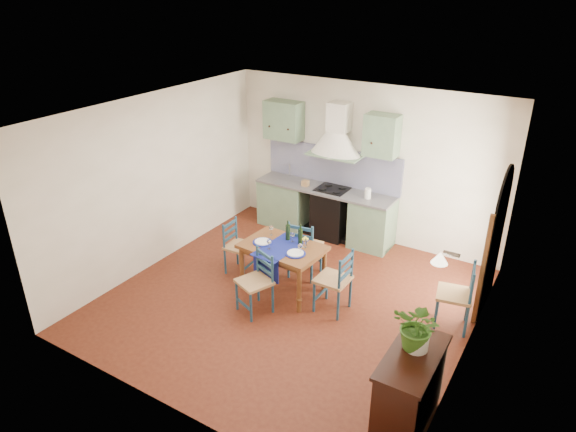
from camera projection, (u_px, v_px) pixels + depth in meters
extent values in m
plane|color=#46180F|center=(290.00, 299.00, 7.64)|extent=(5.00, 5.00, 0.00)
cube|color=white|center=(364.00, 163.00, 8.99)|extent=(5.00, 0.04, 2.80)
cube|color=gray|center=(285.00, 202.00, 9.84)|extent=(0.90, 0.60, 0.88)
cube|color=gray|center=(372.00, 224.00, 8.99)|extent=(0.70, 0.60, 0.88)
cube|color=black|center=(331.00, 214.00, 9.37)|extent=(0.60, 0.58, 0.88)
cube|color=slate|center=(325.00, 189.00, 9.24)|extent=(2.60, 0.64, 0.04)
cube|color=silver|center=(285.00, 180.00, 9.65)|extent=(0.45, 0.40, 0.03)
cylinder|color=silver|center=(290.00, 170.00, 9.72)|extent=(0.02, 0.02, 0.26)
cube|color=black|center=(332.00, 189.00, 9.16)|extent=(0.55, 0.48, 0.02)
cube|color=black|center=(325.00, 230.00, 9.64)|extent=(2.60, 0.50, 0.08)
cube|color=#090C55|center=(332.00, 166.00, 9.30)|extent=(2.65, 0.05, 0.68)
cube|color=gray|center=(284.00, 120.00, 9.33)|extent=(0.70, 0.34, 0.70)
cube|color=gray|center=(382.00, 135.00, 8.43)|extent=(0.55, 0.34, 0.70)
cone|color=silver|center=(336.00, 144.00, 8.86)|extent=(0.96, 0.96, 0.40)
cube|color=silver|center=(339.00, 117.00, 8.74)|extent=(0.36, 0.30, 0.50)
cube|color=white|center=(477.00, 262.00, 5.87)|extent=(0.04, 5.00, 2.80)
cube|color=black|center=(493.00, 254.00, 7.21)|extent=(0.03, 1.00, 1.65)
cylinder|color=black|center=(504.00, 201.00, 6.86)|extent=(0.03, 1.00, 1.00)
cube|color=brown|center=(483.00, 271.00, 6.80)|extent=(0.06, 0.06, 1.65)
cube|color=brown|center=(499.00, 239.00, 7.64)|extent=(0.06, 0.06, 1.65)
cube|color=brown|center=(497.00, 238.00, 7.32)|extent=(0.04, 0.55, 1.96)
cylinder|color=silver|center=(452.00, 254.00, 4.72)|extent=(0.15, 0.04, 0.04)
cone|color=#FFEDC6|center=(440.00, 258.00, 4.79)|extent=(0.16, 0.16, 0.12)
cube|color=white|center=(158.00, 180.00, 8.23)|extent=(0.04, 5.00, 2.80)
cube|color=silver|center=(291.00, 113.00, 6.46)|extent=(5.00, 5.00, 0.01)
cube|color=brown|center=(283.00, 247.00, 7.59)|extent=(1.25, 0.89, 0.05)
cube|color=brown|center=(283.00, 251.00, 7.61)|extent=(1.12, 0.76, 0.08)
cylinder|color=brown|center=(242.00, 268.00, 7.78)|extent=(0.07, 0.07, 0.71)
cylinder|color=brown|center=(268.00, 251.00, 8.27)|extent=(0.07, 0.07, 0.71)
cylinder|color=brown|center=(299.00, 291.00, 7.22)|extent=(0.07, 0.07, 0.71)
cylinder|color=brown|center=(324.00, 271.00, 7.71)|extent=(0.07, 0.07, 0.71)
cube|color=navy|center=(281.00, 247.00, 7.54)|extent=(0.52, 0.93, 0.01)
cube|color=navy|center=(266.00, 268.00, 7.35)|extent=(0.45, 0.05, 0.38)
cylinder|color=navy|center=(263.00, 242.00, 7.65)|extent=(0.30, 0.30, 0.01)
cylinder|color=white|center=(263.00, 242.00, 7.65)|extent=(0.24, 0.24, 0.01)
cylinder|color=navy|center=(295.00, 254.00, 7.34)|extent=(0.30, 0.30, 0.01)
cylinder|color=white|center=(295.00, 253.00, 7.33)|extent=(0.24, 0.24, 0.01)
cylinder|color=black|center=(288.00, 231.00, 7.68)|extent=(0.07, 0.07, 0.32)
cylinder|color=black|center=(300.00, 235.00, 7.56)|extent=(0.07, 0.07, 0.32)
cylinder|color=white|center=(305.00, 244.00, 7.50)|extent=(0.05, 0.05, 0.10)
sphere|color=yellow|center=(305.00, 239.00, 7.46)|extent=(0.10, 0.10, 0.10)
cylinder|color=navy|center=(237.00, 295.00, 7.32)|extent=(0.04, 0.04, 0.47)
cylinder|color=navy|center=(258.00, 274.00, 7.43)|extent=(0.04, 0.04, 0.92)
cylinder|color=navy|center=(251.00, 308.00, 7.05)|extent=(0.04, 0.04, 0.47)
cylinder|color=navy|center=(273.00, 285.00, 7.16)|extent=(0.04, 0.04, 0.92)
cube|color=tan|center=(254.00, 282.00, 7.18)|extent=(0.56, 0.56, 0.04)
cube|color=navy|center=(265.00, 270.00, 7.23)|extent=(0.37, 0.17, 0.05)
cube|color=navy|center=(265.00, 262.00, 7.18)|extent=(0.37, 0.17, 0.05)
cube|color=navy|center=(265.00, 255.00, 7.12)|extent=(0.37, 0.17, 0.05)
cube|color=navy|center=(244.00, 304.00, 7.21)|extent=(0.35, 0.17, 0.03)
cylinder|color=navy|center=(321.00, 258.00, 8.27)|extent=(0.04, 0.04, 0.50)
cylinder|color=navy|center=(312.00, 256.00, 7.85)|extent=(0.04, 0.04, 0.99)
cylinder|color=navy|center=(299.00, 253.00, 8.43)|extent=(0.04, 0.04, 0.50)
cylinder|color=navy|center=(289.00, 250.00, 8.00)|extent=(0.04, 0.04, 0.99)
cube|color=tan|center=(305.00, 246.00, 8.08)|extent=(0.51, 0.51, 0.04)
cube|color=navy|center=(300.00, 244.00, 7.86)|extent=(0.42, 0.07, 0.05)
cube|color=navy|center=(300.00, 236.00, 7.80)|extent=(0.42, 0.07, 0.05)
cube|color=navy|center=(300.00, 228.00, 7.75)|extent=(0.42, 0.07, 0.05)
cube|color=navy|center=(310.00, 258.00, 8.37)|extent=(0.40, 0.08, 0.03)
cylinder|color=navy|center=(243.00, 267.00, 8.07)|extent=(0.04, 0.04, 0.45)
cylinder|color=navy|center=(224.00, 250.00, 8.13)|extent=(0.04, 0.04, 0.88)
cylinder|color=navy|center=(255.00, 257.00, 8.35)|extent=(0.04, 0.04, 0.45)
cylinder|color=navy|center=(237.00, 241.00, 8.41)|extent=(0.04, 0.04, 0.88)
cube|color=tan|center=(240.00, 246.00, 8.18)|extent=(0.43, 0.43, 0.04)
cube|color=navy|center=(230.00, 237.00, 8.21)|extent=(0.04, 0.37, 0.04)
cube|color=navy|center=(230.00, 231.00, 8.16)|extent=(0.04, 0.37, 0.04)
cube|color=navy|center=(230.00, 224.00, 8.11)|extent=(0.04, 0.37, 0.04)
cube|color=navy|center=(250.00, 265.00, 8.23)|extent=(0.05, 0.35, 0.02)
cylinder|color=navy|center=(327.00, 285.00, 7.56)|extent=(0.04, 0.04, 0.49)
cylinder|color=navy|center=(351.00, 279.00, 7.28)|extent=(0.04, 0.04, 0.95)
cylinder|color=navy|center=(314.00, 297.00, 7.27)|extent=(0.04, 0.04, 0.49)
cylinder|color=navy|center=(339.00, 291.00, 6.99)|extent=(0.04, 0.04, 0.95)
cube|color=tan|center=(333.00, 279.00, 7.21)|extent=(0.45, 0.45, 0.04)
cube|color=navy|center=(346.00, 275.00, 7.07)|extent=(0.03, 0.40, 0.05)
cube|color=navy|center=(346.00, 267.00, 7.01)|extent=(0.03, 0.40, 0.05)
cube|color=navy|center=(346.00, 259.00, 6.96)|extent=(0.03, 0.40, 0.05)
cube|color=navy|center=(320.00, 294.00, 7.44)|extent=(0.04, 0.38, 0.03)
cylinder|color=navy|center=(438.00, 300.00, 7.19)|extent=(0.04, 0.04, 0.50)
cylinder|color=navy|center=(470.00, 291.00, 6.97)|extent=(0.04, 0.04, 0.97)
cylinder|color=navy|center=(436.00, 316.00, 6.86)|extent=(0.04, 0.04, 0.50)
cylinder|color=navy|center=(469.00, 307.00, 6.64)|extent=(0.04, 0.04, 0.97)
cube|color=tan|center=(454.00, 294.00, 6.86)|extent=(0.53, 0.53, 0.04)
cube|color=navy|center=(471.00, 288.00, 6.74)|extent=(0.11, 0.41, 0.05)
cube|color=navy|center=(473.00, 280.00, 6.68)|extent=(0.11, 0.41, 0.05)
cube|color=navy|center=(474.00, 271.00, 6.63)|extent=(0.11, 0.41, 0.05)
cube|color=navy|center=(437.00, 311.00, 7.05)|extent=(0.11, 0.39, 0.03)
cube|color=black|center=(409.00, 389.00, 5.30)|extent=(0.45, 1.00, 0.82)
cube|color=black|center=(413.00, 357.00, 5.12)|extent=(0.50, 1.05, 0.04)
cube|color=brown|center=(379.00, 398.00, 5.25)|extent=(0.02, 0.38, 0.63)
cube|color=brown|center=(396.00, 371.00, 5.61)|extent=(0.02, 0.38, 0.63)
cube|color=black|center=(403.00, 390.00, 5.92)|extent=(0.08, 0.08, 0.08)
cube|color=black|center=(433.00, 402.00, 5.75)|extent=(0.08, 0.08, 0.08)
imported|color=#3A6F20|center=(419.00, 327.00, 5.10)|extent=(0.54, 0.49, 0.53)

